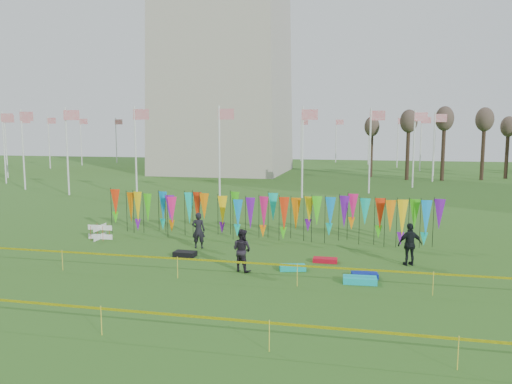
% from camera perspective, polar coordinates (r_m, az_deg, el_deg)
% --- Properties ---
extents(ground, '(160.00, 160.00, 0.00)m').
position_cam_1_polar(ground, '(21.50, -2.88, -9.17)').
color(ground, '#2E5618').
rests_on(ground, ground).
extents(flagpole_ring, '(57.40, 56.16, 8.00)m').
position_cam_1_polar(flagpole_ring, '(70.65, -3.54, 5.53)').
color(flagpole_ring, silver).
rests_on(flagpole_ring, ground).
extents(banner_row, '(18.64, 0.64, 2.44)m').
position_cam_1_polar(banner_row, '(27.63, 1.44, -2.16)').
color(banner_row, black).
rests_on(banner_row, ground).
extents(caution_tape_near, '(26.00, 0.02, 0.90)m').
position_cam_1_polar(caution_tape_near, '(20.19, -4.46, -7.97)').
color(caution_tape_near, '#FCFF05').
rests_on(caution_tape_near, ground).
extents(caution_tape_far, '(26.00, 0.02, 0.90)m').
position_cam_1_polar(caution_tape_far, '(14.96, -11.19, -13.60)').
color(caution_tape_far, '#FCFF05').
rests_on(caution_tape_far, ground).
extents(box_kite, '(0.74, 0.74, 0.82)m').
position_cam_1_polar(box_kite, '(28.89, -17.39, -4.40)').
color(box_kite, red).
rests_on(box_kite, ground).
extents(person_left, '(0.74, 0.58, 1.85)m').
position_cam_1_polar(person_left, '(25.66, -6.59, -4.38)').
color(person_left, black).
rests_on(person_left, ground).
extents(person_mid, '(1.04, 0.85, 1.84)m').
position_cam_1_polar(person_mid, '(21.45, -1.62, -6.65)').
color(person_mid, black).
rests_on(person_mid, ground).
extents(person_right, '(1.28, 1.00, 1.91)m').
position_cam_1_polar(person_right, '(23.35, 17.18, -5.74)').
color(person_right, black).
rests_on(person_right, ground).
extents(kite_bag_turquoise, '(1.22, 0.82, 0.22)m').
position_cam_1_polar(kite_bag_turquoise, '(21.84, 4.19, -8.61)').
color(kite_bag_turquoise, '#0BB3A8').
rests_on(kite_bag_turquoise, ground).
extents(kite_bag_blue, '(1.11, 0.70, 0.22)m').
position_cam_1_polar(kite_bag_blue, '(21.17, 12.32, -9.28)').
color(kite_bag_blue, '#091F97').
rests_on(kite_bag_blue, ground).
extents(kite_bag_red, '(1.09, 0.50, 0.20)m').
position_cam_1_polar(kite_bag_red, '(23.23, 7.91, -7.72)').
color(kite_bag_red, red).
rests_on(kite_bag_red, ground).
extents(kite_bag_black, '(1.07, 0.66, 0.24)m').
position_cam_1_polar(kite_bag_black, '(24.29, -8.12, -7.01)').
color(kite_bag_black, black).
rests_on(kite_bag_black, ground).
extents(kite_bag_teal, '(1.34, 0.70, 0.25)m').
position_cam_1_polar(kite_bag_teal, '(20.44, 11.79, -9.82)').
color(kite_bag_teal, '#0EBDC7').
rests_on(kite_bag_teal, ground).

